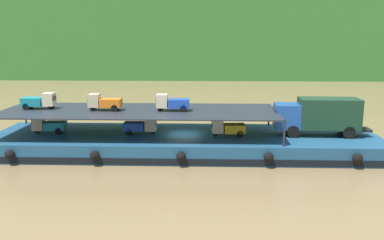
% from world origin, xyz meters
% --- Properties ---
extents(ground_plane, '(400.00, 400.00, 0.00)m').
position_xyz_m(ground_plane, '(0.00, 0.00, 0.00)').
color(ground_plane, olive).
extents(hillside_far_bank, '(130.74, 38.24, 32.07)m').
position_xyz_m(hillside_far_bank, '(0.00, 75.53, 18.06)').
color(hillside_far_bank, '#33702D').
rests_on(hillside_far_bank, ground).
extents(cargo_barge, '(32.22, 9.03, 1.50)m').
position_xyz_m(cargo_barge, '(0.00, -0.03, 0.75)').
color(cargo_barge, navy).
rests_on(cargo_barge, ground).
extents(covered_lorry, '(7.91, 2.48, 3.10)m').
position_xyz_m(covered_lorry, '(11.13, -0.06, 3.19)').
color(covered_lorry, '#1E4C99').
rests_on(covered_lorry, cargo_barge).
extents(cargo_rack, '(23.02, 7.65, 2.00)m').
position_xyz_m(cargo_rack, '(-3.80, 0.00, 3.44)').
color(cargo_rack, '#232833').
rests_on(cargo_rack, cargo_barge).
extents(mini_truck_lower_stern, '(2.79, 1.29, 1.38)m').
position_xyz_m(mini_truck_lower_stern, '(-11.52, -0.10, 2.19)').
color(mini_truck_lower_stern, teal).
rests_on(mini_truck_lower_stern, cargo_barge).
extents(mini_truck_lower_aft, '(2.75, 1.22, 1.38)m').
position_xyz_m(mini_truck_lower_aft, '(-3.66, -0.06, 2.19)').
color(mini_truck_lower_aft, '#1E47B7').
rests_on(mini_truck_lower_aft, cargo_barge).
extents(mini_truck_lower_mid, '(2.79, 1.28, 1.38)m').
position_xyz_m(mini_truck_lower_mid, '(3.61, -0.57, 2.19)').
color(mini_truck_lower_mid, gold).
rests_on(mini_truck_lower_mid, cargo_barge).
extents(mini_truck_upper_stern, '(2.77, 1.26, 1.38)m').
position_xyz_m(mini_truck_upper_stern, '(-12.38, 0.39, 4.19)').
color(mini_truck_upper_stern, teal).
rests_on(mini_truck_upper_stern, cargo_rack).
extents(mini_truck_upper_mid, '(2.75, 1.22, 1.38)m').
position_xyz_m(mini_truck_upper_mid, '(-6.67, -0.12, 4.19)').
color(mini_truck_upper_mid, orange).
rests_on(mini_truck_upper_mid, cargo_rack).
extents(mini_truck_upper_fore, '(2.76, 1.23, 1.38)m').
position_xyz_m(mini_truck_upper_fore, '(-1.00, -0.15, 4.19)').
color(mini_truck_upper_fore, '#1E47B7').
rests_on(mini_truck_upper_fore, cargo_rack).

